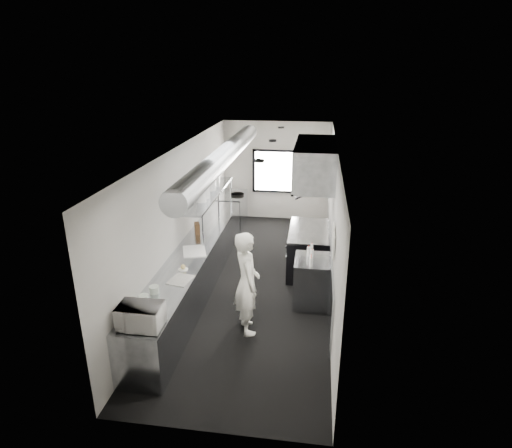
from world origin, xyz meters
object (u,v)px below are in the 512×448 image
(range, at_px, (308,250))
(bottle_station, at_px, (312,281))
(plate_stack_a, at_px, (201,196))
(far_work_table, at_px, (232,210))
(knife_block, at_px, (197,228))
(plate_stack_c, at_px, (211,183))
(plate_stack_d, at_px, (215,179))
(prep_counter, at_px, (195,269))
(small_plate, at_px, (183,269))
(squeeze_bottle_e, at_px, (312,248))
(squeeze_bottle_b, at_px, (311,260))
(deli_tub_b, at_px, (154,289))
(squeeze_bottle_a, at_px, (311,262))
(deli_tub_a, at_px, (144,298))
(pass_shelf, at_px, (210,195))
(line_cook, at_px, (247,283))
(cutting_board, at_px, (194,251))
(microwave, at_px, (140,316))
(exhaust_hood, at_px, (315,163))
(squeeze_bottle_c, at_px, (312,254))
(plate_stack_b, at_px, (205,191))
(squeeze_bottle_d, at_px, (308,251))

(range, height_order, bottle_station, range)
(plate_stack_a, bearing_deg, far_work_table, 88.80)
(far_work_table, distance_m, knife_block, 3.00)
(plate_stack_c, bearing_deg, knife_block, -94.48)
(far_work_table, xyz_separation_m, plate_stack_c, (-0.07, -1.95, 1.29))
(plate_stack_d, bearing_deg, prep_counter, -88.49)
(bottle_station, distance_m, small_plate, 2.40)
(plate_stack_a, xyz_separation_m, squeeze_bottle_e, (2.33, -0.73, -0.72))
(squeeze_bottle_b, bearing_deg, deli_tub_b, -149.83)
(plate_stack_c, distance_m, squeeze_bottle_a, 3.33)
(range, bearing_deg, deli_tub_b, -127.85)
(deli_tub_a, distance_m, knife_block, 2.84)
(pass_shelf, distance_m, line_cook, 3.11)
(cutting_board, bearing_deg, plate_stack_c, 93.54)
(prep_counter, height_order, microwave, microwave)
(cutting_board, height_order, squeeze_bottle_b, squeeze_bottle_b)
(microwave, xyz_separation_m, plate_stack_c, (-0.10, 4.47, 0.67))
(plate_stack_d, relative_size, squeeze_bottle_a, 2.05)
(far_work_table, bearing_deg, range, -48.81)
(deli_tub_a, bearing_deg, knife_block, 89.08)
(microwave, distance_m, small_plate, 1.77)
(line_cook, xyz_separation_m, squeeze_bottle_e, (1.03, 1.39, 0.09))
(deli_tub_b, xyz_separation_m, plate_stack_d, (0.08, 3.90, 0.78))
(prep_counter, xyz_separation_m, squeeze_bottle_a, (2.28, -0.50, 0.53))
(line_cook, height_order, squeeze_bottle_e, line_cook)
(knife_block, bearing_deg, plate_stack_a, 28.49)
(microwave, bearing_deg, exhaust_hood, 59.79)
(deli_tub_a, bearing_deg, small_plate, 76.76)
(cutting_board, relative_size, knife_block, 2.46)
(deli_tub_a, relative_size, small_plate, 0.91)
(deli_tub_b, bearing_deg, squeeze_bottle_c, 33.66)
(pass_shelf, bearing_deg, exhaust_hood, -7.47)
(far_work_table, distance_m, plate_stack_b, 2.85)
(squeeze_bottle_c, height_order, squeeze_bottle_d, squeeze_bottle_c)
(bottle_station, xyz_separation_m, deli_tub_b, (-2.44, -1.59, 0.51))
(far_work_table, xyz_separation_m, cutting_board, (0.05, -3.87, 0.46))
(squeeze_bottle_a, bearing_deg, cutting_board, 171.74)
(exhaust_hood, height_order, pass_shelf, exhaust_hood)
(small_plate, relative_size, squeeze_bottle_a, 1.04)
(prep_counter, distance_m, microwave, 2.78)
(knife_block, xyz_separation_m, squeeze_bottle_b, (2.42, -1.15, -0.03))
(pass_shelf, bearing_deg, range, -7.67)
(deli_tub_a, distance_m, plate_stack_a, 3.04)
(pass_shelf, height_order, knife_block, pass_shelf)
(deli_tub_a, distance_m, squeeze_bottle_b, 2.98)
(plate_stack_b, relative_size, squeeze_bottle_a, 1.85)
(exhaust_hood, bearing_deg, knife_block, -169.56)
(small_plate, bearing_deg, deli_tub_a, -103.24)
(line_cook, distance_m, small_plate, 1.21)
(prep_counter, height_order, pass_shelf, pass_shelf)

